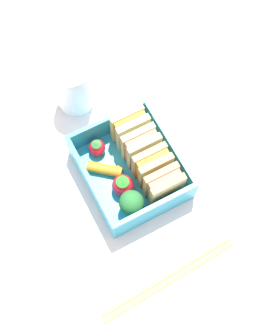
{
  "coord_description": "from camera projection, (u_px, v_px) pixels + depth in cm",
  "views": [
    {
      "loc": [
        21.93,
        -11.56,
        66.1
      ],
      "look_at": [
        0.0,
        0.0,
        2.7
      ],
      "focal_mm": 50.0,
      "sensor_mm": 36.0,
      "label": 1
    }
  ],
  "objects": [
    {
      "name": "ground_plane",
      "position": [
        130.0,
        177.0,
        0.72
      ],
      "size": [
        120.0,
        120.0,
        2.0
      ],
      "primitive_type": "cube",
      "color": "silver"
    },
    {
      "name": "bento_tray",
      "position": [
        130.0,
        173.0,
        0.7
      ],
      "size": [
        15.29,
        13.35,
        1.2
      ],
      "primitive_type": "cube",
      "color": "#2898BE",
      "rests_on": "ground_plane"
    },
    {
      "name": "bento_rim",
      "position": [
        130.0,
        166.0,
        0.67
      ],
      "size": [
        15.29,
        13.35,
        4.58
      ],
      "color": "#2898BE",
      "rests_on": "bento_tray"
    },
    {
      "name": "sandwich_left",
      "position": [
        130.0,
        128.0,
        0.69
      ],
      "size": [
        2.81,
        5.2,
        6.3
      ],
      "color": "beige",
      "rests_on": "bento_tray"
    },
    {
      "name": "sandwich_center_left",
      "position": [
        141.0,
        146.0,
        0.68
      ],
      "size": [
        2.81,
        5.2,
        6.3
      ],
      "color": "beige",
      "rests_on": "bento_tray"
    },
    {
      "name": "sandwich_center",
      "position": [
        152.0,
        166.0,
        0.66
      ],
      "size": [
        2.81,
        5.2,
        6.3
      ],
      "color": "tan",
      "rests_on": "bento_tray"
    },
    {
      "name": "sandwich_center_right",
      "position": [
        164.0,
        185.0,
        0.65
      ],
      "size": [
        2.81,
        5.2,
        6.3
      ],
      "color": "tan",
      "rests_on": "bento_tray"
    },
    {
      "name": "strawberry_left",
      "position": [
        97.0,
        147.0,
        0.69
      ],
      "size": [
        2.51,
        2.51,
        3.11
      ],
      "color": "red",
      "rests_on": "bento_tray"
    },
    {
      "name": "carrot_stick_far_left",
      "position": [
        105.0,
        169.0,
        0.69
      ],
      "size": [
        4.53,
        5.03,
        1.6
      ],
      "primitive_type": "cylinder",
      "rotation": [
        1.57,
        0.0,
        5.59
      ],
      "color": "orange",
      "rests_on": "bento_tray"
    },
    {
      "name": "strawberry_far_left",
      "position": [
        123.0,
        185.0,
        0.67
      ],
      "size": [
        3.15,
        3.15,
        3.75
      ],
      "color": "red",
      "rests_on": "bento_tray"
    },
    {
      "name": "broccoli_floret",
      "position": [
        131.0,
        203.0,
        0.65
      ],
      "size": [
        3.55,
        3.55,
        4.64
      ],
      "color": "#85C25D",
      "rests_on": "bento_tray"
    },
    {
      "name": "chopstick_pair",
      "position": [
        169.0,
        279.0,
        0.65
      ],
      "size": [
        2.5,
        21.22,
        0.7
      ],
      "color": "tan",
      "rests_on": "ground_plane"
    },
    {
      "name": "drinking_glass",
      "position": [
        73.0,
        87.0,
        0.71
      ],
      "size": [
        5.74,
        5.74,
        9.0
      ],
      "primitive_type": "cylinder",
      "color": "white",
      "rests_on": "ground_plane"
    }
  ]
}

